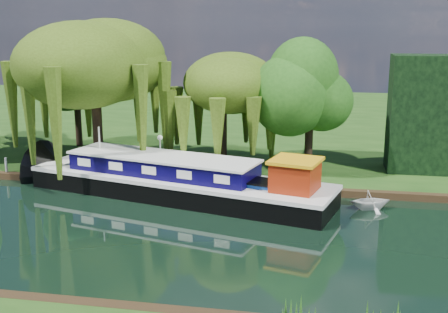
# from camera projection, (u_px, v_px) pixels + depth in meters

# --- Properties ---
(ground) EXTENTS (120.00, 120.00, 0.00)m
(ground) POSITION_uv_depth(u_px,v_px,m) (94.00, 229.00, 29.33)
(ground) COLOR black
(far_bank) EXTENTS (120.00, 52.00, 0.45)m
(far_bank) POSITION_uv_depth(u_px,v_px,m) (218.00, 119.00, 61.82)
(far_bank) COLOR #183D10
(far_bank) RESTS_ON ground
(dutch_barge) EXTENTS (19.99, 9.11, 4.12)m
(dutch_barge) POSITION_uv_depth(u_px,v_px,m) (180.00, 181.00, 34.63)
(dutch_barge) COLOR black
(dutch_barge) RESTS_ON ground
(narrowboat) EXTENTS (12.38, 5.67, 1.80)m
(narrowboat) POSITION_uv_depth(u_px,v_px,m) (220.00, 192.00, 33.74)
(narrowboat) COLOR navy
(narrowboat) RESTS_ON ground
(white_cruiser) EXTENTS (2.88, 2.67, 1.24)m
(white_cruiser) POSITION_uv_depth(u_px,v_px,m) (370.00, 209.00, 32.52)
(white_cruiser) COLOR silver
(white_cruiser) RESTS_ON ground
(willow_left) EXTENTS (8.26, 8.26, 9.90)m
(willow_left) POSITION_uv_depth(u_px,v_px,m) (94.00, 66.00, 38.74)
(willow_left) COLOR black
(willow_left) RESTS_ON far_bank
(willow_right) EXTENTS (5.97, 5.97, 7.28)m
(willow_right) POSITION_uv_depth(u_px,v_px,m) (222.00, 94.00, 38.71)
(willow_right) COLOR black
(willow_right) RESTS_ON far_bank
(tree_far_mid) EXTENTS (4.74, 4.74, 7.76)m
(tree_far_mid) POSITION_uv_depth(u_px,v_px,m) (76.00, 82.00, 46.15)
(tree_far_mid) COLOR black
(tree_far_mid) RESTS_ON far_bank
(tree_far_right) EXTENTS (4.81, 4.81, 7.87)m
(tree_far_right) POSITION_uv_depth(u_px,v_px,m) (310.00, 94.00, 37.66)
(tree_far_right) COLOR black
(tree_far_right) RESTS_ON far_bank
(conifer_hedge) EXTENTS (6.00, 3.00, 8.00)m
(conifer_hedge) POSITION_uv_depth(u_px,v_px,m) (434.00, 114.00, 38.39)
(conifer_hedge) COLOR black
(conifer_hedge) RESTS_ON far_bank
(lamppost) EXTENTS (0.36, 0.36, 2.56)m
(lamppost) POSITION_uv_depth(u_px,v_px,m) (160.00, 143.00, 38.73)
(lamppost) COLOR silver
(lamppost) RESTS_ON far_bank
(mooring_posts) EXTENTS (19.16, 0.16, 1.00)m
(mooring_posts) POSITION_uv_depth(u_px,v_px,m) (137.00, 171.00, 37.24)
(mooring_posts) COLOR silver
(mooring_posts) RESTS_ON far_bank
(reeds_near) EXTENTS (33.70, 1.50, 1.10)m
(reeds_near) POSITION_uv_depth(u_px,v_px,m) (186.00, 299.00, 20.75)
(reeds_near) COLOR #225316
(reeds_near) RESTS_ON ground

